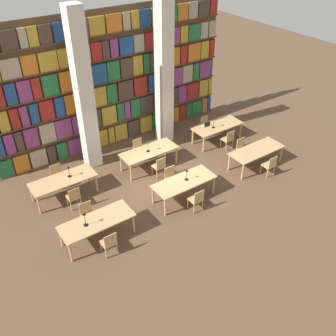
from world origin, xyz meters
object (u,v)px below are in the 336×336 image
(chair_11, at_px, (206,125))
(pillar_center, at_px, (164,73))
(desk_lamp_2, at_px, (68,170))
(reading_table_1, at_px, (184,183))
(desk_lamp_1, at_px, (187,173))
(chair_2, at_px, (197,199))
(reading_table_2, at_px, (257,151))
(chair_9, at_px, (139,149))
(chair_0, at_px, (109,242))
(desk_lamp_3, at_px, (148,144))
(chair_1, at_px, (88,214))
(chair_3, at_px, (171,178))
(desk_lamp_4, at_px, (214,121))
(chair_6, at_px, (74,197))
(chair_5, at_px, (242,148))
(reading_table_4, at_px, (149,152))
(laptop, at_px, (206,125))
(reading_table_3, at_px, (63,181))
(chair_10, at_px, (228,139))
(reading_table_0, at_px, (97,223))
(reading_table_5, at_px, (217,127))
(chair_4, at_px, (270,165))
(chair_8, at_px, (159,166))
(chair_7, at_px, (58,175))

(chair_11, bearing_deg, pillar_center, -22.71)
(desk_lamp_2, bearing_deg, reading_table_1, -38.26)
(desk_lamp_1, bearing_deg, chair_2, -99.58)
(reading_table_2, xyz_separation_m, chair_9, (-3.47, 3.04, -0.22))
(chair_0, bearing_deg, chair_2, 1.66)
(chair_0, relative_size, desk_lamp_3, 1.74)
(chair_1, height_order, chair_3, same)
(reading_table_1, relative_size, desk_lamp_4, 4.57)
(chair_0, distance_m, chair_6, 2.54)
(chair_2, xyz_separation_m, desk_lamp_3, (0.00, 3.03, 0.63))
(reading_table_2, xyz_separation_m, chair_5, (-0.01, 0.74, -0.22))
(chair_1, bearing_deg, reading_table_4, -153.38)
(chair_9, bearing_deg, chair_11, -179.68)
(chair_1, bearing_deg, laptop, -163.01)
(reading_table_3, xyz_separation_m, chair_11, (6.87, 0.63, -0.22))
(chair_3, height_order, desk_lamp_4, desk_lamp_4)
(chair_9, relative_size, chair_10, 1.00)
(desk_lamp_3, bearing_deg, pillar_center, 40.25)
(desk_lamp_4, bearing_deg, chair_5, -81.55)
(pillar_center, xyz_separation_m, reading_table_4, (-1.73, -1.48, -2.32))
(reading_table_3, bearing_deg, chair_3, -26.99)
(reading_table_0, bearing_deg, reading_table_5, 19.59)
(chair_3, distance_m, reading_table_5, 3.89)
(reading_table_0, xyz_separation_m, chair_6, (-0.01, 1.81, -0.22))
(chair_10, bearing_deg, chair_2, -146.30)
(chair_4, height_order, chair_6, same)
(laptop, bearing_deg, reading_table_5, 148.94)
(chair_3, distance_m, desk_lamp_4, 3.68)
(chair_11, bearing_deg, desk_lamp_3, 12.64)
(chair_8, height_order, laptop, laptop)
(pillar_center, relative_size, chair_9, 6.97)
(chair_8, bearing_deg, chair_9, 90.00)
(chair_4, bearing_deg, chair_7, 150.21)
(reading_table_1, bearing_deg, chair_8, 89.01)
(reading_table_1, xyz_separation_m, chair_5, (3.49, 0.75, -0.22))
(desk_lamp_1, xyz_separation_m, chair_6, (-3.44, 1.70, -0.59))
(reading_table_1, bearing_deg, reading_table_3, 144.08)
(chair_4, distance_m, chair_11, 3.80)
(reading_table_3, bearing_deg, chair_0, -88.88)
(chair_11, bearing_deg, chair_6, 11.33)
(chair_4, bearing_deg, chair_9, 132.45)
(chair_2, xyz_separation_m, chair_6, (-3.32, 2.45, 0.00))
(chair_1, bearing_deg, chair_0, 90.00)
(laptop, bearing_deg, pillar_center, -42.13)
(chair_3, bearing_deg, chair_0, 25.45)
(chair_3, height_order, chair_8, same)
(pillar_center, xyz_separation_m, chair_6, (-5.10, -2.09, -2.54))
(chair_9, xyz_separation_m, chair_11, (3.47, 0.02, 0.00))
(reading_table_3, xyz_separation_m, chair_8, (3.41, -0.86, -0.22))
(reading_table_2, bearing_deg, chair_7, 155.12)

